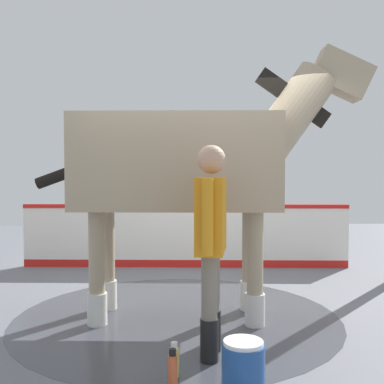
% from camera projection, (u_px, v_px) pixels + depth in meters
% --- Properties ---
extents(ground_plane, '(16.00, 16.00, 0.02)m').
position_uv_depth(ground_plane, '(197.00, 307.00, 5.21)').
color(ground_plane, slate).
extents(wet_patch, '(3.41, 3.41, 0.00)m').
position_uv_depth(wet_patch, '(177.00, 317.00, 4.83)').
color(wet_patch, '#42444C').
rests_on(wet_patch, ground).
extents(barrier_wall, '(0.46, 5.20, 1.01)m').
position_uv_depth(barrier_wall, '(185.00, 238.00, 7.34)').
color(barrier_wall, white).
rests_on(barrier_wall, ground).
extents(horse, '(1.11, 3.50, 2.81)m').
position_uv_depth(horse, '(189.00, 165.00, 4.76)').
color(horse, tan).
rests_on(horse, ground).
extents(handler, '(0.69, 0.31, 1.75)m').
position_uv_depth(handler, '(211.00, 234.00, 3.76)').
color(handler, black).
rests_on(handler, ground).
extents(wash_bucket, '(0.31, 0.31, 0.35)m').
position_uv_depth(wash_bucket, '(243.00, 365.00, 3.22)').
color(wash_bucket, '#1E478C').
rests_on(wash_bucket, ground).
extents(bottle_shampoo, '(0.07, 0.07, 0.27)m').
position_uv_depth(bottle_shampoo, '(174.00, 361.00, 3.40)').
color(bottle_shampoo, '#D8CC4C').
rests_on(bottle_shampoo, ground).
extents(bottle_spray, '(0.07, 0.07, 0.27)m').
position_uv_depth(bottle_spray, '(173.00, 369.00, 3.27)').
color(bottle_spray, '#CC5933').
rests_on(bottle_spray, ground).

